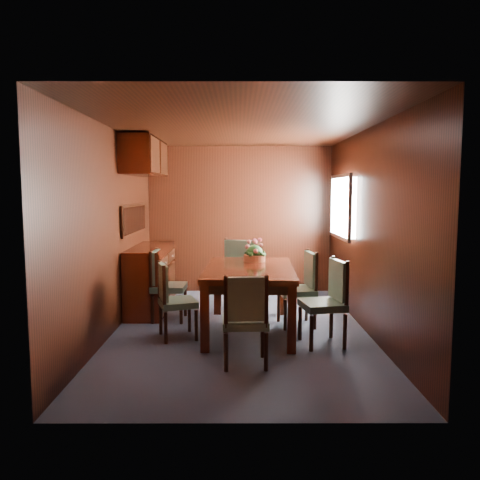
{
  "coord_description": "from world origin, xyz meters",
  "views": [
    {
      "loc": [
        -0.01,
        -5.47,
        1.67
      ],
      "look_at": [
        0.0,
        0.44,
        1.05
      ],
      "focal_mm": 35.0,
      "sensor_mm": 36.0,
      "label": 1
    }
  ],
  "objects_px": {
    "dining_table": "(250,276)",
    "chair_right_near": "(329,297)",
    "chair_head": "(245,315)",
    "flower_centerpiece": "(255,250)",
    "sideboard": "(151,278)",
    "chair_left_near": "(172,296)"
  },
  "relations": [
    {
      "from": "dining_table",
      "to": "chair_right_near",
      "type": "xyz_separation_m",
      "value": [
        0.85,
        -0.49,
        -0.14
      ]
    },
    {
      "from": "chair_head",
      "to": "flower_centerpiece",
      "type": "xyz_separation_m",
      "value": [
        0.14,
        1.62,
        0.41
      ]
    },
    {
      "from": "dining_table",
      "to": "chair_right_near",
      "type": "bearing_deg",
      "value": -27.75
    },
    {
      "from": "sideboard",
      "to": "chair_right_near",
      "type": "distance_m",
      "value": 2.67
    },
    {
      "from": "chair_left_near",
      "to": "chair_right_near",
      "type": "height_order",
      "value": "chair_right_near"
    },
    {
      "from": "flower_centerpiece",
      "to": "dining_table",
      "type": "bearing_deg",
      "value": -99.12
    },
    {
      "from": "chair_head",
      "to": "flower_centerpiece",
      "type": "height_order",
      "value": "flower_centerpiece"
    },
    {
      "from": "sideboard",
      "to": "dining_table",
      "type": "xyz_separation_m",
      "value": [
        1.36,
        -1.0,
        0.21
      ]
    },
    {
      "from": "chair_left_near",
      "to": "chair_head",
      "type": "xyz_separation_m",
      "value": [
        0.82,
        -0.88,
        0.02
      ]
    },
    {
      "from": "chair_right_near",
      "to": "flower_centerpiece",
      "type": "bearing_deg",
      "value": 28.99
    },
    {
      "from": "dining_table",
      "to": "chair_head",
      "type": "relative_size",
      "value": 1.86
    },
    {
      "from": "sideboard",
      "to": "chair_head",
      "type": "relative_size",
      "value": 1.55
    },
    {
      "from": "chair_right_near",
      "to": "chair_head",
      "type": "distance_m",
      "value": 1.13
    },
    {
      "from": "dining_table",
      "to": "chair_left_near",
      "type": "distance_m",
      "value": 0.95
    },
    {
      "from": "chair_right_near",
      "to": "sideboard",
      "type": "bearing_deg",
      "value": 45.81
    },
    {
      "from": "chair_head",
      "to": "dining_table",
      "type": "bearing_deg",
      "value": 84.53
    },
    {
      "from": "chair_left_near",
      "to": "flower_centerpiece",
      "type": "xyz_separation_m",
      "value": [
        0.96,
        0.74,
        0.43
      ]
    },
    {
      "from": "chair_left_near",
      "to": "chair_right_near",
      "type": "xyz_separation_m",
      "value": [
        1.73,
        -0.21,
        0.04
      ]
    },
    {
      "from": "chair_left_near",
      "to": "chair_head",
      "type": "relative_size",
      "value": 0.96
    },
    {
      "from": "chair_left_near",
      "to": "flower_centerpiece",
      "type": "relative_size",
      "value": 2.93
    },
    {
      "from": "dining_table",
      "to": "chair_left_near",
      "type": "bearing_deg",
      "value": -160.12
    },
    {
      "from": "sideboard",
      "to": "chair_right_near",
      "type": "relative_size",
      "value": 1.48
    }
  ]
}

